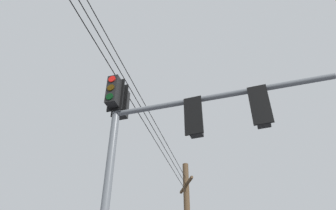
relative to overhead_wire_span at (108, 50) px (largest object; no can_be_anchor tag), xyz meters
name	(u,v)px	position (x,y,z in m)	size (l,w,h in m)	color
signal_mast_assembly	(154,138)	(-1.26, -0.68, -2.38)	(5.54, 1.79, 7.16)	slate
overhead_wire_span	(108,50)	(0.00, 0.00, 0.00)	(3.98, 20.67, 1.02)	black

